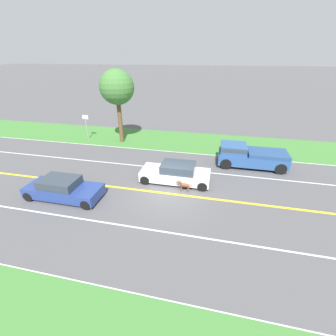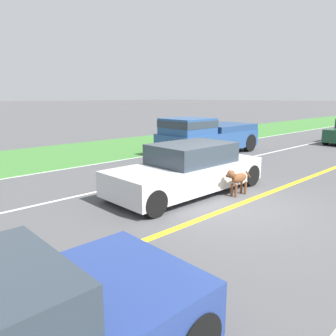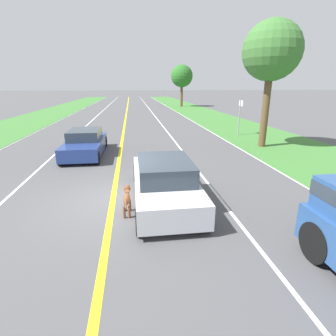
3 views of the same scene
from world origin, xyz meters
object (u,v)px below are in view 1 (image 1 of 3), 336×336
at_px(ego_car, 176,173).
at_px(pickup_truck, 249,156).
at_px(oncoming_car, 63,189).
at_px(dog, 184,185).
at_px(street_sign, 86,124).
at_px(roadside_tree_right_near, 117,88).

distance_m(ego_car, pickup_truck, 6.42).
relative_size(pickup_truck, oncoming_car, 1.11).
relative_size(dog, oncoming_car, 0.23).
xyz_separation_m(ego_car, pickup_truck, (3.74, -5.22, 0.26)).
bearing_deg(oncoming_car, ego_car, 118.15).
bearing_deg(oncoming_car, pickup_truck, 121.62).
relative_size(dog, street_sign, 0.43).
height_order(ego_car, oncoming_car, ego_car).
relative_size(roadside_tree_right_near, street_sign, 2.71).
xyz_separation_m(dog, pickup_truck, (4.91, -4.49, 0.42)).
height_order(ego_car, dog, ego_car).
bearing_deg(dog, roadside_tree_right_near, 45.93).
xyz_separation_m(dog, oncoming_car, (-2.30, 7.22, 0.13)).
bearing_deg(street_sign, roadside_tree_right_near, -91.21).
height_order(pickup_truck, roadside_tree_right_near, roadside_tree_right_near).
bearing_deg(oncoming_car, roadside_tree_right_near, -177.34).
height_order(dog, street_sign, street_sign).
xyz_separation_m(oncoming_car, street_sign, (10.38, 4.37, 1.01)).
height_order(oncoming_car, street_sign, street_sign).
distance_m(dog, roadside_tree_right_near, 12.11).
distance_m(oncoming_car, street_sign, 11.31).
relative_size(ego_car, dog, 4.36).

